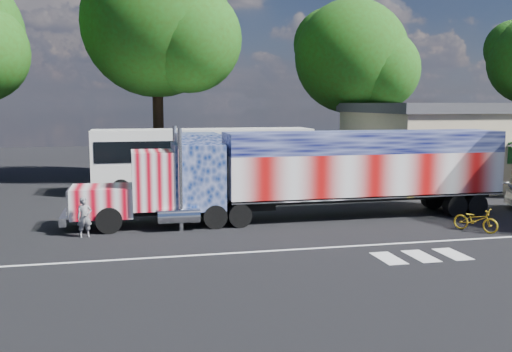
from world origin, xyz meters
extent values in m
plane|color=black|center=(0.00, 0.00, 0.00)|extent=(100.00, 100.00, 0.00)
cube|color=silver|center=(0.00, -3.00, 0.01)|extent=(30.00, 0.15, 0.01)
cube|color=silver|center=(2.80, -4.80, 0.01)|extent=(0.70, 1.60, 0.01)
cube|color=silver|center=(4.00, -4.80, 0.01)|extent=(0.70, 1.60, 0.01)
cube|color=silver|center=(5.20, -4.80, 0.01)|extent=(0.70, 1.60, 0.01)
cube|color=black|center=(-3.70, 2.16, 0.67)|extent=(8.57, 0.95, 0.29)
cube|color=#D77882|center=(-6.74, 2.16, 1.14)|extent=(2.48, 2.10, 1.24)
cube|color=silver|center=(-8.03, 2.16, 1.14)|extent=(0.11, 1.81, 1.10)
cube|color=silver|center=(-8.22, 2.16, 0.52)|extent=(0.29, 2.38, 0.34)
cube|color=#D77882|center=(-4.65, 2.16, 2.00)|extent=(1.71, 2.38, 2.38)
cube|color=black|center=(-5.46, 2.16, 2.43)|extent=(0.06, 2.00, 0.86)
cube|color=#46578D|center=(-2.74, 2.16, 2.10)|extent=(2.10, 2.38, 2.76)
cube|color=#46578D|center=(-2.74, 2.16, 3.67)|extent=(1.71, 2.29, 0.48)
cylinder|color=silver|center=(-3.60, 3.42, 2.10)|extent=(0.19, 0.19, 4.19)
cylinder|color=silver|center=(-3.60, 0.91, 2.10)|extent=(0.19, 0.19, 4.19)
cylinder|color=silver|center=(-3.70, 3.40, 0.62)|extent=(1.71, 0.63, 0.63)
cylinder|color=silver|center=(-3.70, 0.92, 0.62)|extent=(1.71, 0.63, 0.63)
cylinder|color=black|center=(-6.46, 1.12, 0.52)|extent=(1.05, 0.33, 1.05)
cylinder|color=black|center=(-6.46, 3.21, 0.52)|extent=(1.05, 0.33, 1.05)
cylinder|color=black|center=(-2.17, 1.16, 0.50)|extent=(0.99, 0.52, 0.99)
cylinder|color=black|center=(-2.17, 3.16, 0.50)|extent=(0.99, 0.52, 0.99)
cylinder|color=black|center=(-1.13, 1.16, 0.50)|extent=(0.99, 0.52, 0.99)
cylinder|color=black|center=(-1.13, 3.16, 0.50)|extent=(0.99, 0.52, 0.99)
cube|color=black|center=(4.88, 2.16, 0.90)|extent=(12.38, 1.05, 0.29)
cube|color=#E28181|center=(4.88, 2.16, 2.00)|extent=(12.76, 2.48, 1.90)
cube|color=#414986|center=(4.88, 2.16, 3.43)|extent=(12.76, 2.48, 0.95)
cube|color=silver|center=(4.88, 2.16, 1.05)|extent=(12.76, 2.48, 0.11)
cube|color=silver|center=(11.28, 2.16, 2.48)|extent=(0.04, 2.38, 2.76)
cylinder|color=black|center=(8.97, 1.16, 0.50)|extent=(0.99, 0.52, 0.99)
cylinder|color=black|center=(8.97, 3.16, 0.50)|extent=(0.99, 0.52, 0.99)
cylinder|color=black|center=(10.02, 1.16, 0.50)|extent=(0.99, 0.52, 0.99)
cylinder|color=black|center=(10.02, 3.16, 0.50)|extent=(0.99, 0.52, 0.99)
cube|color=white|center=(-1.32, 11.09, 1.85)|extent=(12.67, 2.74, 3.69)
cube|color=black|center=(-1.32, 11.09, 2.53)|extent=(12.24, 2.81, 1.16)
cube|color=black|center=(-1.32, 11.09, 0.47)|extent=(12.67, 2.74, 0.26)
cube|color=black|center=(-7.65, 11.09, 2.01)|extent=(0.06, 2.43, 1.48)
cylinder|color=black|center=(-6.07, 9.77, 0.53)|extent=(1.06, 0.32, 1.06)
cylinder|color=black|center=(-6.07, 12.41, 0.53)|extent=(1.06, 0.32, 1.06)
cylinder|color=black|center=(1.85, 9.77, 0.53)|extent=(1.06, 0.32, 1.06)
cylinder|color=black|center=(1.85, 12.41, 0.53)|extent=(1.06, 0.32, 1.06)
cylinder|color=black|center=(2.80, 9.77, 0.53)|extent=(1.06, 0.32, 1.06)
cylinder|color=black|center=(2.80, 12.41, 0.53)|extent=(1.06, 0.32, 1.06)
cube|color=#1E5926|center=(12.00, 5.96, 2.40)|extent=(1.60, 0.08, 1.20)
imported|color=slate|center=(-7.36, 0.64, 0.78)|extent=(0.64, 0.49, 1.57)
imported|color=gold|center=(8.06, -1.81, 0.48)|extent=(1.56, 1.85, 0.95)
cylinder|color=black|center=(10.35, 17.39, 3.41)|extent=(0.70, 0.70, 6.83)
sphere|color=#1F5714|center=(10.35, 17.39, 8.54)|extent=(8.20, 8.20, 8.20)
sphere|color=#1F5714|center=(11.99, 16.16, 7.56)|extent=(5.74, 5.74, 5.74)
sphere|color=#1F5714|center=(9.12, 18.62, 9.51)|extent=(5.33, 5.33, 5.33)
cylinder|color=black|center=(-3.61, 16.42, 4.16)|extent=(0.70, 0.70, 8.31)
sphere|color=#1F5714|center=(-3.61, 16.42, 10.39)|extent=(9.66, 9.66, 9.66)
sphere|color=#1F5714|center=(-1.67, 14.97, 9.20)|extent=(6.76, 6.76, 6.76)
sphere|color=#1F5714|center=(-5.06, 17.87, 11.58)|extent=(6.28, 6.28, 6.28)
camera|label=1|loc=(-5.66, -21.99, 5.17)|focal=40.00mm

